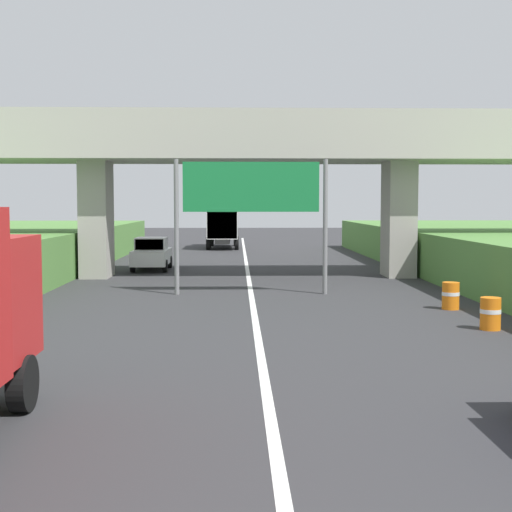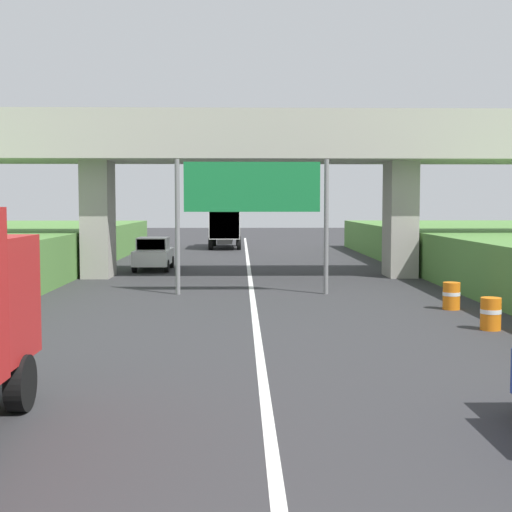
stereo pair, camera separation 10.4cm
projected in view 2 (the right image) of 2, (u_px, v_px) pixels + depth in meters
The scene contains 7 objects.
lane_centre_stripe at pixel (252, 292), 28.34m from camera, with size 0.20×89.24×0.01m, color white.
overpass_bridge at pixel (250, 155), 34.05m from camera, with size 40.00×4.80×7.67m.
overhead_highway_sign at pixel (252, 195), 27.54m from camera, with size 5.88×0.18×5.17m.
truck_silver at pixel (225, 223), 56.55m from camera, with size 2.44×7.30×3.44m.
car_white at pixel (153, 254), 37.85m from camera, with size 1.86×4.10×1.72m.
construction_barrel_2 at pixel (491, 313), 19.92m from camera, with size 0.57×0.57×0.90m.
construction_barrel_3 at pixel (451, 296), 23.77m from camera, with size 0.57×0.57×0.90m.
Camera 2 is at (-0.43, -3.53, 3.49)m, focal length 50.70 mm.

